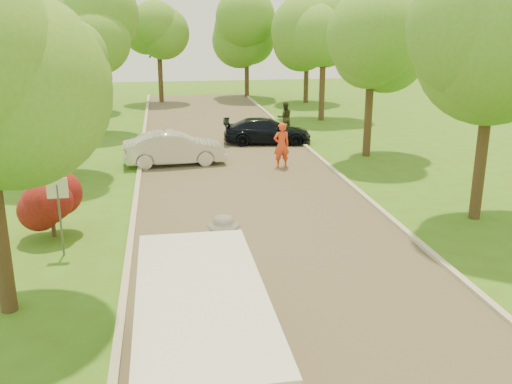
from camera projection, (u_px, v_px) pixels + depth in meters
ground at (308, 309)px, 12.62m from camera, size 100.00×100.00×0.00m
road at (252, 200)px, 20.17m from camera, size 8.00×60.00×0.01m
curb_left at (135, 205)px, 19.53m from camera, size 0.18×60.00×0.12m
curb_right at (361, 193)px, 20.79m from camera, size 0.18×60.00×0.12m
street_sign at (58, 200)px, 15.04m from camera, size 0.55×0.06×2.17m
red_shrub at (51, 201)px, 16.51m from camera, size 1.70×1.70×1.95m
tree_l_midb at (57, 62)px, 21.57m from camera, size 4.30×4.20×6.62m
tree_l_far at (95, 33)px, 30.82m from camera, size 4.92×4.80×7.79m
tree_r_mida at (502, 41)px, 16.83m from camera, size 5.13×5.00×7.95m
tree_r_midb at (376, 49)px, 25.45m from camera, size 4.51×4.40×7.01m
tree_r_far at (328, 25)px, 34.72m from camera, size 5.33×5.20×8.34m
tree_bg_a at (71, 33)px, 38.05m from camera, size 5.12×5.00×7.72m
tree_bg_b at (310, 28)px, 42.52m from camera, size 5.12×5.00×7.95m
tree_bg_c at (161, 35)px, 42.85m from camera, size 4.92×4.80×7.33m
tree_bg_d at (249, 31)px, 45.74m from camera, size 5.12×5.00×7.72m
minivan at (202, 340)px, 9.45m from camera, size 2.12×5.32×1.98m
silver_sedan at (174, 148)px, 25.00m from camera, size 4.51×1.85×1.45m
dark_sedan at (267, 131)px, 29.33m from camera, size 4.69×2.37×1.30m
longboard at (225, 298)px, 12.85m from camera, size 0.48×1.05×0.12m
skateboarder at (224, 257)px, 12.56m from camera, size 1.39×0.97×1.97m
person_striped at (281, 145)px, 24.43m from camera, size 0.77×0.57×1.96m
person_olive at (285, 118)px, 32.00m from camera, size 0.87×0.69×1.75m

